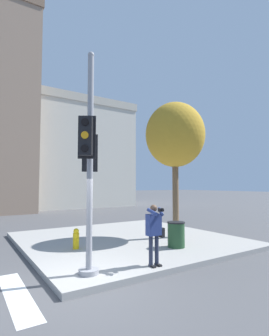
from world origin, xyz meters
TOP-DOWN VIEW (x-y plane):
  - ground_plane at (0.00, 0.00)m, footprint 160.00×160.00m
  - sidewalk_corner at (3.50, 3.50)m, footprint 8.00×8.00m
  - traffic_signal_pole at (0.39, 0.29)m, footprint 0.93×1.39m
  - person_photographer at (2.16, -0.09)m, footprint 0.58×0.54m
  - street_tree at (5.28, 2.51)m, footprint 2.52×2.52m
  - fire_hydrant at (1.05, 2.86)m, footprint 0.21×0.27m
  - trash_bin at (4.08, 1.17)m, footprint 0.62×0.62m
  - building_right at (7.82, 23.29)m, footprint 11.65×10.63m

SIDE VIEW (x-z plane):
  - ground_plane at x=0.00m, z-range 0.00..0.00m
  - sidewalk_corner at x=3.50m, z-range 0.00..0.16m
  - fire_hydrant at x=1.05m, z-range 0.16..0.85m
  - trash_bin at x=4.08m, z-range 0.17..1.05m
  - person_photographer at x=2.16m, z-range 0.32..1.96m
  - traffic_signal_pole at x=0.39m, z-range 0.13..5.75m
  - street_tree at x=5.28m, z-range 1.60..7.31m
  - building_right at x=7.82m, z-range 0.01..11.29m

